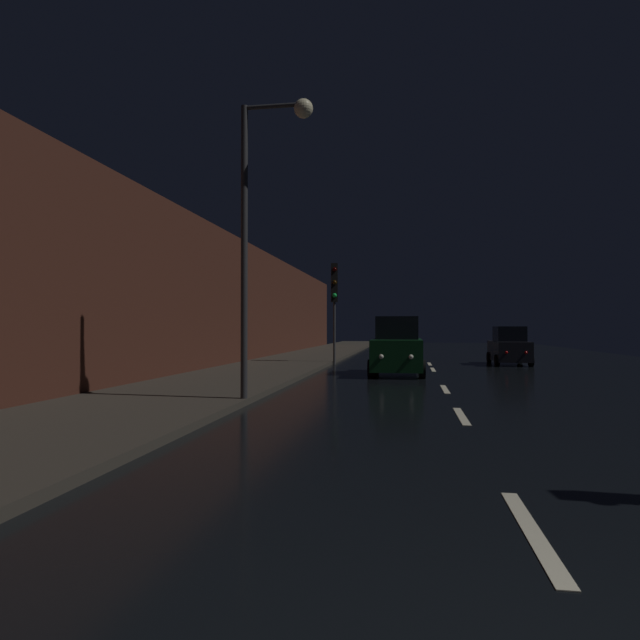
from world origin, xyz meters
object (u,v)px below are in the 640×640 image
traffic_light_far_left (334,291)px  car_parked_right_far (509,347)px  streetlamp_overhead (264,203)px  car_approaching_headlights (397,348)px

traffic_light_far_left → car_parked_right_far: size_ratio=1.34×
streetlamp_overhead → car_approaching_headlights: size_ratio=1.60×
traffic_light_far_left → streetlamp_overhead: 14.34m
streetlamp_overhead → car_parked_right_far: (8.16, 15.54, -3.83)m
traffic_light_far_left → car_parked_right_far: 8.95m
traffic_light_far_left → car_approaching_headlights: size_ratio=1.13×
traffic_light_far_left → car_approaching_headlights: traffic_light_far_left is taller
streetlamp_overhead → car_approaching_headlights: (2.89, 8.92, -3.66)m
traffic_light_far_left → car_parked_right_far: (8.42, 1.24, -2.76)m
streetlamp_overhead → car_parked_right_far: streetlamp_overhead is taller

